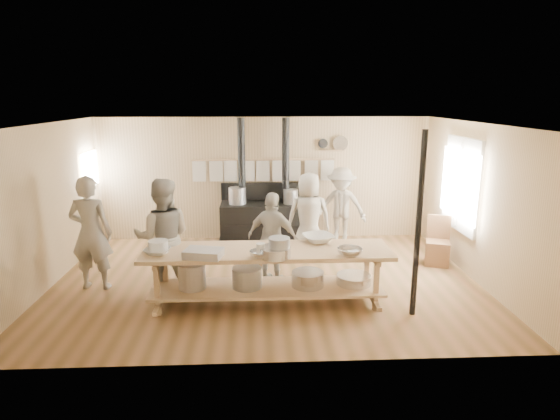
{
  "coord_description": "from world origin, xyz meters",
  "views": [
    {
      "loc": [
        -0.12,
        -7.36,
        3.02
      ],
      "look_at": [
        0.24,
        0.2,
        1.17
      ],
      "focal_mm": 30.0,
      "sensor_mm": 36.0,
      "label": 1
    }
  ],
  "objects_px": {
    "cook_left": "(163,237)",
    "chair": "(437,250)",
    "roasting_pan": "(204,253)",
    "prep_table": "(267,271)",
    "stove": "(264,218)",
    "cook_center": "(309,217)",
    "cook_by_window": "(341,206)",
    "cook_right": "(273,239)",
    "cook_far_left": "(91,233)"
  },
  "relations": [
    {
      "from": "cook_far_left",
      "to": "cook_by_window",
      "type": "bearing_deg",
      "value": -150.0
    },
    {
      "from": "cook_left",
      "to": "cook_center",
      "type": "height_order",
      "value": "cook_left"
    },
    {
      "from": "cook_left",
      "to": "chair",
      "type": "distance_m",
      "value": 4.9
    },
    {
      "from": "cook_left",
      "to": "roasting_pan",
      "type": "xyz_separation_m",
      "value": [
        0.7,
        -0.77,
        -0.01
      ]
    },
    {
      "from": "cook_left",
      "to": "cook_center",
      "type": "bearing_deg",
      "value": -154.31
    },
    {
      "from": "stove",
      "to": "cook_center",
      "type": "bearing_deg",
      "value": -53.61
    },
    {
      "from": "cook_center",
      "to": "chair",
      "type": "distance_m",
      "value": 2.44
    },
    {
      "from": "cook_left",
      "to": "cook_center",
      "type": "relative_size",
      "value": 1.1
    },
    {
      "from": "cook_center",
      "to": "chair",
      "type": "bearing_deg",
      "value": 170.84
    },
    {
      "from": "cook_by_window",
      "to": "roasting_pan",
      "type": "distance_m",
      "value": 4.0
    },
    {
      "from": "cook_left",
      "to": "cook_by_window",
      "type": "distance_m",
      "value": 3.96
    },
    {
      "from": "cook_far_left",
      "to": "cook_left",
      "type": "bearing_deg",
      "value": 171.74
    },
    {
      "from": "cook_left",
      "to": "cook_by_window",
      "type": "xyz_separation_m",
      "value": [
        3.17,
        2.37,
        -0.11
      ]
    },
    {
      "from": "cook_left",
      "to": "roasting_pan",
      "type": "height_order",
      "value": "cook_left"
    },
    {
      "from": "prep_table",
      "to": "cook_by_window",
      "type": "height_order",
      "value": "cook_by_window"
    },
    {
      "from": "stove",
      "to": "cook_right",
      "type": "xyz_separation_m",
      "value": [
        0.12,
        -2.21,
        0.24
      ]
    },
    {
      "from": "stove",
      "to": "chair",
      "type": "distance_m",
      "value": 3.5
    },
    {
      "from": "cook_center",
      "to": "roasting_pan",
      "type": "xyz_separation_m",
      "value": [
        -1.7,
        -2.2,
        0.07
      ]
    },
    {
      "from": "cook_center",
      "to": "cook_by_window",
      "type": "xyz_separation_m",
      "value": [
        0.77,
        0.95,
        -0.02
      ]
    },
    {
      "from": "prep_table",
      "to": "cook_right",
      "type": "bearing_deg",
      "value": 81.65
    },
    {
      "from": "prep_table",
      "to": "cook_left",
      "type": "height_order",
      "value": "cook_left"
    },
    {
      "from": "chair",
      "to": "cook_left",
      "type": "bearing_deg",
      "value": -147.64
    },
    {
      "from": "cook_far_left",
      "to": "chair",
      "type": "distance_m",
      "value": 6.01
    },
    {
      "from": "cook_by_window",
      "to": "cook_far_left",
      "type": "bearing_deg",
      "value": -135.37
    },
    {
      "from": "cook_center",
      "to": "cook_right",
      "type": "height_order",
      "value": "cook_center"
    },
    {
      "from": "cook_left",
      "to": "chair",
      "type": "relative_size",
      "value": 2.05
    },
    {
      "from": "cook_by_window",
      "to": "roasting_pan",
      "type": "relative_size",
      "value": 3.17
    },
    {
      "from": "prep_table",
      "to": "chair",
      "type": "xyz_separation_m",
      "value": [
        3.16,
        1.54,
        -0.26
      ]
    },
    {
      "from": "stove",
      "to": "cook_by_window",
      "type": "distance_m",
      "value": 1.63
    },
    {
      "from": "cook_center",
      "to": "cook_by_window",
      "type": "relative_size",
      "value": 1.03
    },
    {
      "from": "prep_table",
      "to": "cook_far_left",
      "type": "relative_size",
      "value": 1.96
    },
    {
      "from": "cook_center",
      "to": "cook_right",
      "type": "bearing_deg",
      "value": 56.89
    },
    {
      "from": "stove",
      "to": "cook_right",
      "type": "height_order",
      "value": "stove"
    },
    {
      "from": "cook_center",
      "to": "prep_table",
      "type": "bearing_deg",
      "value": 66.21
    },
    {
      "from": "cook_center",
      "to": "chair",
      "type": "xyz_separation_m",
      "value": [
        2.34,
        -0.36,
        -0.57
      ]
    },
    {
      "from": "prep_table",
      "to": "cook_right",
      "type": "distance_m",
      "value": 0.85
    },
    {
      "from": "cook_right",
      "to": "chair",
      "type": "relative_size",
      "value": 1.71
    },
    {
      "from": "cook_center",
      "to": "stove",
      "type": "bearing_deg",
      "value": -54.03
    },
    {
      "from": "chair",
      "to": "cook_center",
      "type": "bearing_deg",
      "value": -169.08
    },
    {
      "from": "prep_table",
      "to": "cook_left",
      "type": "relative_size",
      "value": 1.97
    },
    {
      "from": "cook_left",
      "to": "cook_by_window",
      "type": "height_order",
      "value": "cook_left"
    },
    {
      "from": "cook_right",
      "to": "chair",
      "type": "distance_m",
      "value": 3.17
    },
    {
      "from": "cook_left",
      "to": "cook_by_window",
      "type": "relative_size",
      "value": 1.13
    },
    {
      "from": "cook_far_left",
      "to": "cook_right",
      "type": "relative_size",
      "value": 1.2
    },
    {
      "from": "prep_table",
      "to": "stove",
      "type": "bearing_deg",
      "value": 89.96
    },
    {
      "from": "stove",
      "to": "chair",
      "type": "height_order",
      "value": "stove"
    },
    {
      "from": "cook_right",
      "to": "roasting_pan",
      "type": "height_order",
      "value": "cook_right"
    },
    {
      "from": "stove",
      "to": "cook_right",
      "type": "distance_m",
      "value": 2.23
    },
    {
      "from": "stove",
      "to": "cook_far_left",
      "type": "height_order",
      "value": "stove"
    },
    {
      "from": "cook_left",
      "to": "cook_center",
      "type": "xyz_separation_m",
      "value": [
        2.4,
        1.43,
        -0.08
      ]
    }
  ]
}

